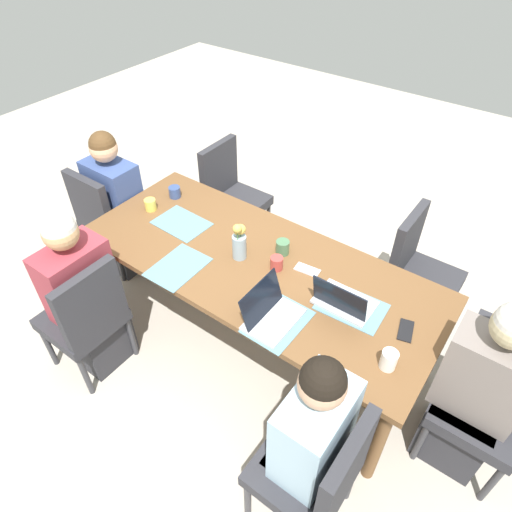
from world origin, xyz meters
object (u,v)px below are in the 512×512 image
object	(u,v)px
person_head_right_left_near	(119,211)
laptop_head_left_left_far	(343,301)
chair_near_right_mid	(418,267)
person_far_left_mid	(85,301)
chair_far_left_mid	(86,315)
coffee_mug_centre_left	(389,360)
flower_vase	(239,242)
coffee_mug_centre_right	(175,192)
laptop_far_right_near	(270,313)
coffee_mug_far_left	(150,205)
phone_black	(406,330)
phone_silver	(307,270)
chair_near_right_far	(230,191)
coffee_mug_near_left	(283,247)
chair_head_left_left_far	(488,394)
person_head_left_left_far	(474,395)
coffee_mug_near_right	(277,263)
dining_table	(256,270)
chair_head_right_left_near	(107,216)
person_far_right_near	(311,449)
chair_far_right_near	(318,472)

from	to	relation	value
person_head_right_left_near	laptop_head_left_left_far	world-z (taller)	person_head_right_left_near
chair_near_right_mid	person_far_left_mid	bearing A→B (deg)	45.10
chair_far_left_mid	coffee_mug_centre_left	world-z (taller)	chair_far_left_mid
flower_vase	coffee_mug_centre_right	size ratio (longest dim) A/B	3.21
laptop_far_right_near	coffee_mug_centre_right	bearing A→B (deg)	-24.08
coffee_mug_far_left	phone_black	bearing A→B (deg)	-179.32
phone_silver	chair_near_right_far	bearing A→B (deg)	-36.73
coffee_mug_near_left	chair_far_left_mid	bearing A→B (deg)	50.36
chair_head_left_left_far	person_far_left_mid	bearing A→B (deg)	20.72
chair_near_right_far	person_head_left_left_far	bearing A→B (deg)	160.90
person_head_right_left_near	phone_black	world-z (taller)	person_head_right_left_near
chair_head_left_left_far	laptop_head_left_left_far	xyz separation A→B (m)	(0.83, 0.12, 0.29)
flower_vase	coffee_mug_centre_left	size ratio (longest dim) A/B	2.56
chair_head_left_left_far	coffee_mug_centre_right	distance (m)	2.35
coffee_mug_near_right	coffee_mug_centre_left	bearing A→B (deg)	162.52
chair_far_left_mid	coffee_mug_centre_right	bearing A→B (deg)	-79.71
chair_near_right_far	coffee_mug_near_left	bearing A→B (deg)	145.89
person_head_right_left_near	coffee_mug_far_left	world-z (taller)	person_head_right_left_near
dining_table	laptop_head_left_left_far	xyz separation A→B (m)	(-0.60, 0.01, 0.12)
chair_near_right_mid	chair_near_right_far	bearing A→B (deg)	0.86
dining_table	coffee_mug_centre_left	xyz separation A→B (m)	(-0.96, 0.23, 0.12)
dining_table	person_head_left_left_far	xyz separation A→B (m)	(-1.37, -0.03, -0.15)
person_head_left_left_far	coffee_mug_near_left	distance (m)	1.32
chair_head_left_left_far	flower_vase	xyz separation A→B (m)	(1.54, 0.13, 0.37)
coffee_mug_centre_right	chair_head_right_left_near	bearing A→B (deg)	26.92
person_head_right_left_near	person_far_left_mid	world-z (taller)	same
person_far_right_near	chair_near_right_mid	world-z (taller)	person_far_right_near
chair_near_right_mid	chair_near_right_far	size ratio (longest dim) A/B	1.00
chair_head_right_left_near	coffee_mug_far_left	world-z (taller)	chair_head_right_left_near
chair_head_left_left_far	laptop_head_left_left_far	distance (m)	0.89
person_far_right_near	phone_black	size ratio (longest dim) A/B	7.97
chair_far_right_near	coffee_mug_far_left	size ratio (longest dim) A/B	11.05
chair_far_left_mid	phone_black	world-z (taller)	chair_far_left_mid
person_head_right_left_near	dining_table	bearing A→B (deg)	178.52
person_far_right_near	phone_silver	bearing A→B (deg)	-56.65
dining_table	coffee_mug_near_left	distance (m)	0.22
person_far_left_mid	phone_black	world-z (taller)	person_far_left_mid
laptop_far_right_near	coffee_mug_centre_left	size ratio (longest dim) A/B	3.03
person_far_right_near	laptop_far_right_near	size ratio (longest dim) A/B	3.73
chair_near_right_mid	coffee_mug_far_left	bearing A→B (deg)	25.87
person_head_right_left_near	phone_silver	bearing A→B (deg)	-176.93
person_head_left_left_far	coffee_mug_near_right	size ratio (longest dim) A/B	14.11
laptop_head_left_left_far	coffee_mug_centre_left	size ratio (longest dim) A/B	3.03
chair_head_right_left_near	phone_silver	world-z (taller)	chair_head_right_left_near
chair_head_right_left_near	chair_head_left_left_far	world-z (taller)	same
chair_head_right_left_near	phone_silver	size ratio (longest dim) A/B	6.00
person_head_left_left_far	person_head_right_left_near	bearing A→B (deg)	-0.05
dining_table	chair_head_right_left_near	distance (m)	1.43
chair_head_left_left_far	coffee_mug_centre_right	bearing A→B (deg)	-2.90
flower_vase	coffee_mug_centre_left	world-z (taller)	flower_vase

